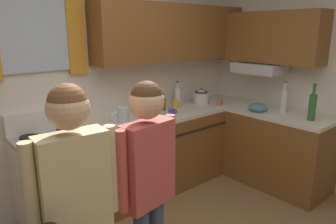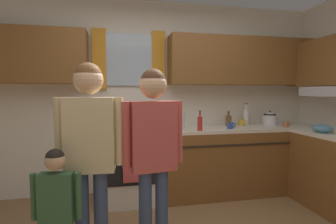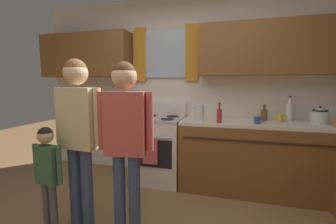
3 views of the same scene
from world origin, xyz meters
name	(u,v)px [view 3 (image 3 of 3)]	position (x,y,z in m)	size (l,w,h in m)	color
back_wall_unit	(190,75)	(0.03, 1.82, 1.50)	(4.60, 0.42, 2.60)	silver
kitchen_counter_run	(307,169)	(1.43, 1.24, 0.45)	(2.30, 1.78, 0.90)	brown
stove_oven	(159,148)	(-0.35, 1.54, 0.47)	(0.67, 0.67, 1.10)	silver
bottle_sauce_red	(219,115)	(0.49, 1.31, 0.99)	(0.06, 0.06, 0.25)	red
bottle_squat_brown	(264,115)	(1.03, 1.67, 0.98)	(0.08, 0.08, 0.21)	brown
bottle_milk_white	(289,111)	(1.33, 1.73, 1.02)	(0.08, 0.08, 0.31)	white
mug_cobalt_blue	(257,120)	(0.92, 1.38, 0.94)	(0.11, 0.07, 0.08)	#2D479E
mug_mustard_yellow	(280,118)	(1.21, 1.64, 0.95)	(0.12, 0.08, 0.09)	gold
stovetop_kettle	(320,116)	(1.63, 1.60, 1.00)	(0.27, 0.20, 0.21)	silver
water_pitcher	(199,113)	(0.24, 1.33, 1.01)	(0.19, 0.11, 0.22)	silver
adult_holding_child	(78,125)	(-0.71, 0.29, 1.00)	(0.49, 0.21, 1.59)	#38476B
adult_in_plaid	(126,130)	(-0.24, 0.29, 0.98)	(0.48, 0.21, 1.55)	#38476B
small_child	(48,169)	(-0.92, 0.12, 0.63)	(0.33, 0.13, 1.00)	#4C4C56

